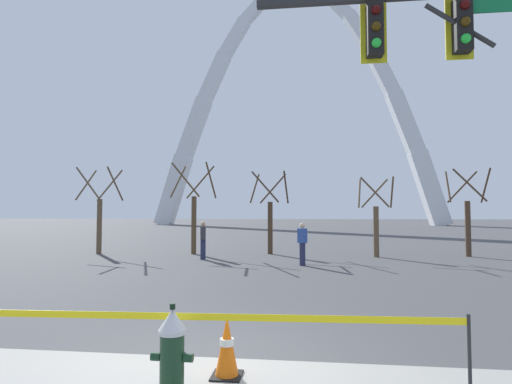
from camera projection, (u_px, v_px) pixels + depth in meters
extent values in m
plane|color=#474749|center=(217.00, 364.00, 5.29)|extent=(240.00, 240.00, 0.00)
cylinder|color=#14331E|center=(172.00, 363.00, 4.34)|extent=(0.26, 0.26, 0.62)
cylinder|color=#B7B7BC|center=(172.00, 332.00, 4.36)|extent=(0.30, 0.30, 0.04)
cone|color=#B7B7BC|center=(172.00, 320.00, 4.36)|extent=(0.30, 0.30, 0.22)
cylinder|color=black|center=(173.00, 306.00, 4.37)|extent=(0.06, 0.06, 0.06)
cylinder|color=#14331E|center=(156.00, 357.00, 4.36)|extent=(0.10, 0.09, 0.09)
cylinder|color=#14331E|center=(188.00, 358.00, 4.32)|extent=(0.10, 0.09, 0.09)
cylinder|color=#14331E|center=(178.00, 359.00, 4.54)|extent=(0.13, 0.14, 0.13)
cylinder|color=black|center=(180.00, 357.00, 4.62)|extent=(0.15, 0.03, 0.15)
cylinder|color=#232326|center=(469.00, 354.00, 4.43)|extent=(0.04, 0.04, 0.86)
cube|color=yellow|center=(210.00, 317.00, 4.64)|extent=(5.74, 0.28, 0.08)
cube|color=black|center=(227.00, 376.00, 4.86)|extent=(0.36, 0.36, 0.03)
cone|color=orange|center=(227.00, 345.00, 4.88)|extent=(0.28, 0.28, 0.70)
cylinder|color=white|center=(227.00, 342.00, 4.88)|extent=(0.17, 0.17, 0.08)
cylinder|color=#232326|center=(460.00, 25.00, 6.66)|extent=(1.11, 0.08, 0.81)
cube|color=black|center=(462.00, 25.00, 6.66)|extent=(0.26, 0.24, 0.90)
cube|color=gold|center=(459.00, 29.00, 6.80)|extent=(0.44, 0.03, 1.04)
sphere|color=#360606|center=(465.00, 5.00, 6.54)|extent=(0.16, 0.16, 0.16)
sphere|color=#392706|center=(465.00, 22.00, 6.53)|extent=(0.16, 0.16, 0.16)
sphere|color=green|center=(466.00, 39.00, 6.51)|extent=(0.16, 0.16, 0.16)
cube|color=black|center=(375.00, 30.00, 6.82)|extent=(0.26, 0.24, 0.90)
cube|color=gold|center=(373.00, 33.00, 6.96)|extent=(0.44, 0.03, 1.04)
sphere|color=#360606|center=(376.00, 10.00, 6.71)|extent=(0.16, 0.16, 0.16)
sphere|color=#392706|center=(376.00, 26.00, 6.69)|extent=(0.16, 0.16, 0.16)
sphere|color=green|center=(376.00, 43.00, 6.68)|extent=(0.16, 0.16, 0.16)
cube|color=#0F6638|center=(501.00, 5.00, 6.58)|extent=(0.90, 0.04, 0.24)
cube|color=silver|center=(174.00, 191.00, 67.35)|extent=(5.92, 2.61, 12.12)
cube|color=silver|center=(194.00, 129.00, 67.48)|extent=(5.66, 2.38, 10.29)
cube|color=silver|center=(214.00, 78.00, 67.51)|extent=(5.39, 2.15, 8.49)
cube|color=silver|center=(235.00, 38.00, 67.44)|extent=(5.09, 1.92, 6.71)
cube|color=silver|center=(255.00, 10.00, 67.28)|extent=(4.71, 1.68, 4.96)
cube|color=silver|center=(338.00, 5.00, 65.68)|extent=(4.71, 1.68, 4.96)
cube|color=silver|center=(360.00, 32.00, 65.05)|extent=(5.09, 1.92, 6.71)
cube|color=silver|center=(382.00, 71.00, 64.31)|extent=(5.39, 2.15, 8.49)
cube|color=silver|center=(405.00, 123.00, 63.48)|extent=(5.66, 2.38, 10.29)
cube|color=silver|center=(429.00, 189.00, 62.56)|extent=(5.92, 2.61, 12.12)
cylinder|color=brown|center=(99.00, 226.00, 19.46)|extent=(0.24, 0.24, 2.62)
cylinder|color=brown|center=(86.00, 185.00, 19.82)|extent=(0.36, 1.41, 1.57)
cylinder|color=brown|center=(115.00, 184.00, 19.39)|extent=(0.22, 1.42, 1.57)
cylinder|color=brown|center=(110.00, 185.00, 20.36)|extent=(1.42, 0.22, 1.57)
cylinder|color=brown|center=(88.00, 183.00, 18.79)|extent=(1.41, 0.39, 1.57)
cylinder|color=brown|center=(194.00, 225.00, 19.38)|extent=(0.24, 0.24, 2.75)
cylinder|color=brown|center=(178.00, 181.00, 19.75)|extent=(0.37, 1.48, 1.64)
cylinder|color=brown|center=(211.00, 181.00, 19.30)|extent=(0.23, 1.49, 1.64)
cylinder|color=brown|center=(200.00, 182.00, 20.32)|extent=(1.49, 0.23, 1.64)
cylinder|color=brown|center=(185.00, 180.00, 18.68)|extent=(1.47, 0.40, 1.64)
cylinder|color=#473323|center=(270.00, 228.00, 19.40)|extent=(0.24, 0.24, 2.49)
cylinder|color=#473323|center=(255.00, 188.00, 19.73)|extent=(0.34, 1.35, 1.49)
cylinder|color=#473323|center=(286.00, 187.00, 19.33)|extent=(0.21, 1.36, 1.49)
cylinder|color=#473323|center=(273.00, 189.00, 20.25)|extent=(1.36, 0.21, 1.49)
cylinder|color=#473323|center=(265.00, 187.00, 18.76)|extent=(1.34, 0.37, 1.49)
cylinder|color=brown|center=(376.00, 232.00, 18.04)|extent=(0.24, 0.24, 2.25)
cylinder|color=brown|center=(359.00, 193.00, 18.35)|extent=(0.32, 1.22, 1.35)
cylinder|color=brown|center=(392.00, 193.00, 17.98)|extent=(0.20, 1.23, 1.35)
cylinder|color=brown|center=(374.00, 193.00, 18.81)|extent=(1.23, 0.20, 1.35)
cylinder|color=brown|center=(375.00, 192.00, 17.47)|extent=(1.22, 0.35, 1.35)
cylinder|color=#473323|center=(468.00, 229.00, 18.23)|extent=(0.24, 0.24, 2.50)
cylinder|color=#473323|center=(448.00, 186.00, 18.57)|extent=(0.34, 1.35, 1.50)
cylinder|color=#473323|center=(486.00, 186.00, 18.16)|extent=(0.21, 1.36, 1.50)
cylinder|color=#473323|center=(462.00, 187.00, 19.08)|extent=(1.36, 0.21, 1.50)
cylinder|color=#473323|center=(470.00, 185.00, 17.59)|extent=(1.34, 0.37, 1.50)
cylinder|color=#232847|center=(302.00, 254.00, 15.12)|extent=(0.22, 0.22, 0.84)
cube|color=#2D4C99|center=(302.00, 236.00, 15.16)|extent=(0.38, 0.39, 0.54)
sphere|color=beige|center=(302.00, 225.00, 15.18)|extent=(0.20, 0.20, 0.20)
cylinder|color=#232847|center=(203.00, 250.00, 17.04)|extent=(0.22, 0.22, 0.84)
cube|color=#333338|center=(203.00, 233.00, 17.07)|extent=(0.25, 0.37, 0.54)
sphere|color=tan|center=(203.00, 224.00, 17.09)|extent=(0.20, 0.20, 0.20)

